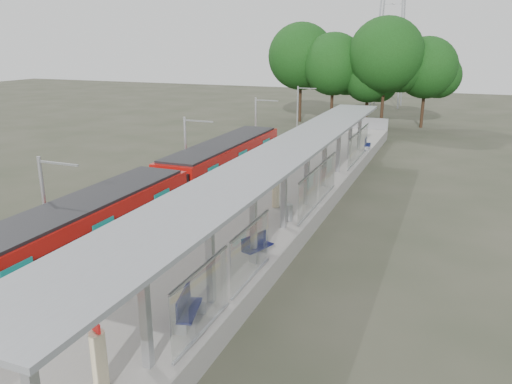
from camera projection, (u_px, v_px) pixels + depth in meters
trackbed at (219, 196)px, 32.87m from camera, size 3.00×70.00×0.24m
platform at (284, 199)px, 31.16m from camera, size 6.00×50.00×1.00m
tactile_strip at (246, 186)px, 31.91m from camera, size 0.60×50.00×0.02m
end_fence at (359, 123)px, 53.01m from camera, size 6.00×0.10×1.20m
train at (168, 194)px, 26.80m from camera, size 2.74×27.60×3.62m
canopy at (291, 155)px, 26.12m from camera, size 3.27×38.00×3.66m
tree_cluster at (358, 61)px, 58.87m from camera, size 22.54×10.32×12.70m
catenary_masts at (187, 156)px, 31.78m from camera, size 2.08×48.16×5.40m
bench_near at (187, 307)px, 16.29m from camera, size 0.94×1.74×1.14m
bench_mid at (256, 245)px, 21.34m from camera, size 0.97×1.59×1.04m
bench_far at (367, 143)px, 42.70m from camera, size 0.59×1.49×0.99m
info_pillar_near at (99, 358)px, 13.31m from camera, size 0.43×0.43×1.90m
info_pillar_far at (276, 193)px, 27.82m from camera, size 0.42×0.42×1.86m
litter_bin at (288, 212)px, 25.76m from camera, size 0.51×0.51×0.89m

